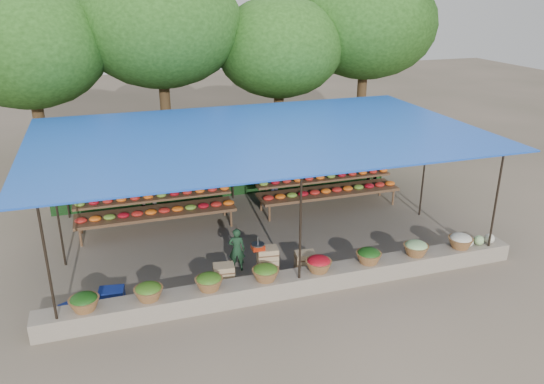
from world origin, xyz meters
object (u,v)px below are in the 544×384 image
object	(u,v)px
weighing_scale	(258,246)
crate_counter	(266,267)
blue_crate_front	(74,310)
vendor_seated	(237,249)
blue_crate_back	(112,296)

from	to	relation	value
weighing_scale	crate_counter	bearing A→B (deg)	-0.00
blue_crate_front	vendor_seated	bearing A→B (deg)	-11.31
weighing_scale	blue_crate_back	world-z (taller)	weighing_scale
crate_counter	blue_crate_back	world-z (taller)	crate_counter
crate_counter	blue_crate_back	distance (m)	3.34
vendor_seated	weighing_scale	bearing A→B (deg)	136.85
vendor_seated	blue_crate_back	distance (m)	2.89
weighing_scale	blue_crate_front	world-z (taller)	weighing_scale
vendor_seated	blue_crate_back	size ratio (longest dim) A/B	2.06
crate_counter	vendor_seated	world-z (taller)	vendor_seated
weighing_scale	blue_crate_front	size ratio (longest dim) A/B	0.63
crate_counter	vendor_seated	distance (m)	0.83
blue_crate_front	crate_counter	bearing A→B (deg)	-21.28
crate_counter	weighing_scale	size ratio (longest dim) A/B	7.79
crate_counter	blue_crate_front	distance (m)	4.08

